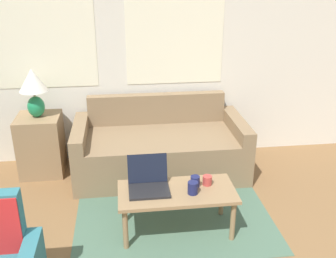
{
  "coord_description": "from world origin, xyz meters",
  "views": [
    {
      "loc": [
        -0.0,
        -0.86,
        2.15
      ],
      "look_at": [
        0.42,
        2.51,
        0.75
      ],
      "focal_mm": 42.0,
      "sensor_mm": 36.0,
      "label": 1
    }
  ],
  "objects_px": {
    "table_lamp": "(34,87)",
    "laptop": "(149,182)",
    "cup_yellow": "(193,188)",
    "cup_navy": "(196,181)",
    "cup_white": "(208,180)",
    "coffee_table": "(177,195)",
    "couch": "(160,149)"
  },
  "relations": [
    {
      "from": "couch",
      "to": "laptop",
      "type": "distance_m",
      "value": 1.09
    },
    {
      "from": "couch",
      "to": "laptop",
      "type": "bearing_deg",
      "value": -101.07
    },
    {
      "from": "couch",
      "to": "laptop",
      "type": "height_order",
      "value": "couch"
    },
    {
      "from": "table_lamp",
      "to": "cup_white",
      "type": "height_order",
      "value": "table_lamp"
    },
    {
      "from": "cup_navy",
      "to": "cup_white",
      "type": "bearing_deg",
      "value": 9.09
    },
    {
      "from": "cup_white",
      "to": "laptop",
      "type": "bearing_deg",
      "value": -179.99
    },
    {
      "from": "cup_white",
      "to": "couch",
      "type": "bearing_deg",
      "value": 106.05
    },
    {
      "from": "table_lamp",
      "to": "coffee_table",
      "type": "distance_m",
      "value": 1.94
    },
    {
      "from": "coffee_table",
      "to": "cup_navy",
      "type": "distance_m",
      "value": 0.2
    },
    {
      "from": "couch",
      "to": "table_lamp",
      "type": "relative_size",
      "value": 3.54
    },
    {
      "from": "cup_navy",
      "to": "cup_yellow",
      "type": "xyz_separation_m",
      "value": [
        -0.04,
        -0.11,
        0.01
      ]
    },
    {
      "from": "coffee_table",
      "to": "laptop",
      "type": "xyz_separation_m",
      "value": [
        -0.24,
        0.07,
        0.11
      ]
    },
    {
      "from": "cup_navy",
      "to": "cup_white",
      "type": "xyz_separation_m",
      "value": [
        0.11,
        0.02,
        -0.01
      ]
    },
    {
      "from": "cup_yellow",
      "to": "cup_navy",
      "type": "bearing_deg",
      "value": 69.81
    },
    {
      "from": "laptop",
      "to": "cup_white",
      "type": "relative_size",
      "value": 4.11
    },
    {
      "from": "table_lamp",
      "to": "cup_white",
      "type": "xyz_separation_m",
      "value": [
        1.61,
        -1.19,
        -0.55
      ]
    },
    {
      "from": "coffee_table",
      "to": "cup_white",
      "type": "relative_size",
      "value": 11.97
    },
    {
      "from": "cup_white",
      "to": "cup_navy",
      "type": "bearing_deg",
      "value": -170.91
    },
    {
      "from": "table_lamp",
      "to": "laptop",
      "type": "xyz_separation_m",
      "value": [
        1.1,
        -1.19,
        -0.53
      ]
    },
    {
      "from": "cup_yellow",
      "to": "cup_white",
      "type": "relative_size",
      "value": 1.3
    },
    {
      "from": "table_lamp",
      "to": "cup_navy",
      "type": "bearing_deg",
      "value": -38.84
    },
    {
      "from": "couch",
      "to": "cup_white",
      "type": "height_order",
      "value": "couch"
    },
    {
      "from": "cup_white",
      "to": "coffee_table",
      "type": "bearing_deg",
      "value": -166.55
    },
    {
      "from": "table_lamp",
      "to": "cup_yellow",
      "type": "distance_m",
      "value": 2.04
    },
    {
      "from": "coffee_table",
      "to": "laptop",
      "type": "height_order",
      "value": "laptop"
    },
    {
      "from": "table_lamp",
      "to": "coffee_table",
      "type": "bearing_deg",
      "value": -43.23
    },
    {
      "from": "table_lamp",
      "to": "laptop",
      "type": "distance_m",
      "value": 1.71
    },
    {
      "from": "couch",
      "to": "cup_white",
      "type": "relative_size",
      "value": 22.31
    },
    {
      "from": "couch",
      "to": "cup_yellow",
      "type": "height_order",
      "value": "couch"
    },
    {
      "from": "table_lamp",
      "to": "cup_yellow",
      "type": "relative_size",
      "value": 4.87
    },
    {
      "from": "table_lamp",
      "to": "cup_white",
      "type": "distance_m",
      "value": 2.08
    },
    {
      "from": "table_lamp",
      "to": "cup_white",
      "type": "bearing_deg",
      "value": -36.47
    }
  ]
}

